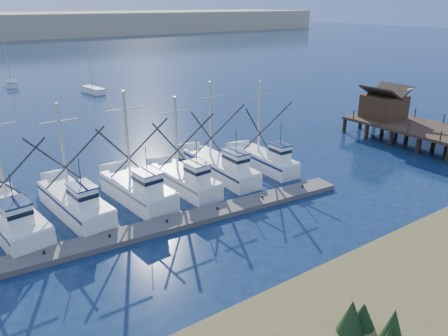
{
  "coord_description": "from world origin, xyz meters",
  "views": [
    {
      "loc": [
        -22.23,
        -18.07,
        14.57
      ],
      "look_at": [
        -3.94,
        8.0,
        2.46
      ],
      "focal_mm": 35.0,
      "sensor_mm": 36.0,
      "label": 1
    }
  ],
  "objects_px": {
    "floating_dock": "(167,225)",
    "sailboat_near": "(93,90)",
    "timber_pier": "(410,119)",
    "sailboat_far": "(12,84)"
  },
  "relations": [
    {
      "from": "timber_pier",
      "to": "sailboat_far",
      "type": "xyz_separation_m",
      "value": [
        -29.42,
        62.36,
        -2.07
      ]
    },
    {
      "from": "timber_pier",
      "to": "sailboat_near",
      "type": "distance_m",
      "value": 51.13
    },
    {
      "from": "floating_dock",
      "to": "sailboat_near",
      "type": "height_order",
      "value": "sailboat_near"
    },
    {
      "from": "floating_dock",
      "to": "timber_pier",
      "type": "bearing_deg",
      "value": 9.11
    },
    {
      "from": "floating_dock",
      "to": "sailboat_far",
      "type": "xyz_separation_m",
      "value": [
        2.16,
        64.73,
        0.31
      ]
    },
    {
      "from": "floating_dock",
      "to": "timber_pier",
      "type": "relative_size",
      "value": 1.46
    },
    {
      "from": "floating_dock",
      "to": "sailboat_near",
      "type": "distance_m",
      "value": 51.18
    },
    {
      "from": "floating_dock",
      "to": "sailboat_far",
      "type": "height_order",
      "value": "sailboat_far"
    },
    {
      "from": "floating_dock",
      "to": "sailboat_far",
      "type": "bearing_deg",
      "value": 92.91
    },
    {
      "from": "timber_pier",
      "to": "sailboat_far",
      "type": "bearing_deg",
      "value": 115.25
    }
  ]
}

